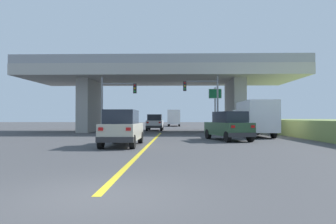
{
  "coord_description": "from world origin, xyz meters",
  "views": [
    {
      "loc": [
        1.59,
        -6.16,
        1.58
      ],
      "look_at": [
        0.93,
        19.98,
        2.08
      ],
      "focal_mm": 33.1,
      "sensor_mm": 36.0,
      "label": 1
    }
  ],
  "objects_px": {
    "box_truck": "(254,118)",
    "traffic_signal_farside": "(114,97)",
    "suv_crossing": "(228,126)",
    "sedan_oncoming": "(155,122)",
    "highway_sign": "(215,100)",
    "traffic_signal_nearside": "(206,95)",
    "semi_truck_distant": "(174,118)",
    "suv_lead": "(122,128)"
  },
  "relations": [
    {
      "from": "box_truck",
      "to": "sedan_oncoming",
      "type": "bearing_deg",
      "value": 125.77
    },
    {
      "from": "suv_lead",
      "to": "semi_truck_distant",
      "type": "xyz_separation_m",
      "value": [
        2.65,
        42.03,
        0.61
      ]
    },
    {
      "from": "semi_truck_distant",
      "to": "highway_sign",
      "type": "bearing_deg",
      "value": -80.59
    },
    {
      "from": "suv_crossing",
      "to": "semi_truck_distant",
      "type": "height_order",
      "value": "semi_truck_distant"
    },
    {
      "from": "suv_crossing",
      "to": "traffic_signal_farside",
      "type": "xyz_separation_m",
      "value": [
        -9.82,
        8.48,
        2.59
      ]
    },
    {
      "from": "box_truck",
      "to": "semi_truck_distant",
      "type": "height_order",
      "value": "semi_truck_distant"
    },
    {
      "from": "sedan_oncoming",
      "to": "traffic_signal_nearside",
      "type": "height_order",
      "value": "traffic_signal_nearside"
    },
    {
      "from": "suv_lead",
      "to": "box_truck",
      "type": "height_order",
      "value": "box_truck"
    },
    {
      "from": "traffic_signal_farside",
      "to": "sedan_oncoming",
      "type": "bearing_deg",
      "value": 69.01
    },
    {
      "from": "suv_crossing",
      "to": "highway_sign",
      "type": "height_order",
      "value": "highway_sign"
    },
    {
      "from": "box_truck",
      "to": "traffic_signal_nearside",
      "type": "height_order",
      "value": "traffic_signal_nearside"
    },
    {
      "from": "traffic_signal_nearside",
      "to": "traffic_signal_farside",
      "type": "relative_size",
      "value": 1.08
    },
    {
      "from": "suv_crossing",
      "to": "sedan_oncoming",
      "type": "relative_size",
      "value": 1.06
    },
    {
      "from": "box_truck",
      "to": "suv_crossing",
      "type": "bearing_deg",
      "value": -122.79
    },
    {
      "from": "highway_sign",
      "to": "suv_crossing",
      "type": "bearing_deg",
      "value": -92.22
    },
    {
      "from": "sedan_oncoming",
      "to": "traffic_signal_farside",
      "type": "distance_m",
      "value": 10.0
    },
    {
      "from": "traffic_signal_nearside",
      "to": "highway_sign",
      "type": "height_order",
      "value": "traffic_signal_nearside"
    },
    {
      "from": "suv_lead",
      "to": "box_truck",
      "type": "xyz_separation_m",
      "value": [
        9.66,
        9.07,
        0.56
      ]
    },
    {
      "from": "sedan_oncoming",
      "to": "semi_truck_distant",
      "type": "relative_size",
      "value": 0.63
    },
    {
      "from": "suv_crossing",
      "to": "highway_sign",
      "type": "distance_m",
      "value": 10.84
    },
    {
      "from": "suv_lead",
      "to": "traffic_signal_farside",
      "type": "distance_m",
      "value": 13.6
    },
    {
      "from": "sedan_oncoming",
      "to": "traffic_signal_nearside",
      "type": "distance_m",
      "value": 10.81
    },
    {
      "from": "box_truck",
      "to": "sedan_oncoming",
      "type": "relative_size",
      "value": 1.53
    },
    {
      "from": "suv_crossing",
      "to": "highway_sign",
      "type": "bearing_deg",
      "value": 72.99
    },
    {
      "from": "highway_sign",
      "to": "semi_truck_distant",
      "type": "relative_size",
      "value": 0.64
    },
    {
      "from": "traffic_signal_nearside",
      "to": "highway_sign",
      "type": "bearing_deg",
      "value": 58.93
    },
    {
      "from": "suv_crossing",
      "to": "sedan_oncoming",
      "type": "bearing_deg",
      "value": 95.19
    },
    {
      "from": "sedan_oncoming",
      "to": "traffic_signal_farside",
      "type": "xyz_separation_m",
      "value": [
        -3.46,
        -9.02,
        2.59
      ]
    },
    {
      "from": "suv_lead",
      "to": "suv_crossing",
      "type": "height_order",
      "value": "same"
    },
    {
      "from": "traffic_signal_nearside",
      "to": "traffic_signal_farside",
      "type": "xyz_separation_m",
      "value": [
        -9.13,
        -0.24,
        -0.19
      ]
    },
    {
      "from": "traffic_signal_farside",
      "to": "highway_sign",
      "type": "bearing_deg",
      "value": 11.43
    },
    {
      "from": "box_truck",
      "to": "highway_sign",
      "type": "height_order",
      "value": "highway_sign"
    },
    {
      "from": "suv_crossing",
      "to": "box_truck",
      "type": "bearing_deg",
      "value": 42.42
    },
    {
      "from": "suv_crossing",
      "to": "sedan_oncoming",
      "type": "distance_m",
      "value": 18.62
    },
    {
      "from": "suv_lead",
      "to": "sedan_oncoming",
      "type": "relative_size",
      "value": 1.01
    },
    {
      "from": "suv_crossing",
      "to": "box_truck",
      "type": "xyz_separation_m",
      "value": [
        2.95,
        4.58,
        0.56
      ]
    },
    {
      "from": "suv_crossing",
      "to": "suv_lead",
      "type": "bearing_deg",
      "value": -160.95
    },
    {
      "from": "sedan_oncoming",
      "to": "semi_truck_distant",
      "type": "height_order",
      "value": "semi_truck_distant"
    },
    {
      "from": "sedan_oncoming",
      "to": "box_truck",
      "type": "bearing_deg",
      "value": -54.23
    },
    {
      "from": "suv_crossing",
      "to": "traffic_signal_nearside",
      "type": "xyz_separation_m",
      "value": [
        -0.69,
        8.72,
        2.79
      ]
    },
    {
      "from": "box_truck",
      "to": "traffic_signal_farside",
      "type": "bearing_deg",
      "value": 162.98
    },
    {
      "from": "suv_lead",
      "to": "traffic_signal_nearside",
      "type": "distance_m",
      "value": 14.79
    }
  ]
}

